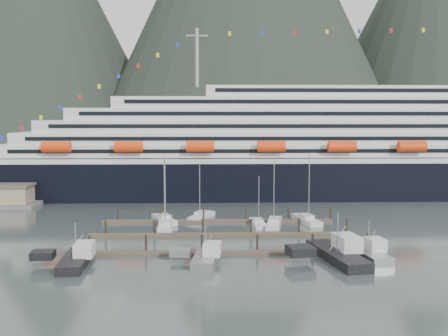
{
  "coord_description": "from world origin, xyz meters",
  "views": [
    {
      "loc": [
        -6.84,
        -91.92,
        21.77
      ],
      "look_at": [
        -3.51,
        22.0,
        10.83
      ],
      "focal_mm": 42.0,
      "sensor_mm": 36.0,
      "label": 1
    }
  ],
  "objects": [
    {
      "name": "trawler_d",
      "position": [
        17.87,
        -12.75,
        0.85
      ],
      "size": [
        8.36,
        11.24,
        6.46
      ],
      "rotation": [
        0.0,
        0.0,
        1.71
      ],
      "color": "#999C9F",
      "rests_on": "ground"
    },
    {
      "name": "dock_near",
      "position": [
        -4.93,
        -9.95,
        0.31
      ],
      "size": [
        48.18,
        2.28,
        3.2
      ],
      "color": "#3F3228",
      "rests_on": "ground"
    },
    {
      "name": "dock_mid",
      "position": [
        -4.93,
        3.05,
        0.31
      ],
      "size": [
        48.18,
        2.28,
        3.2
      ],
      "color": "#3F3228",
      "rests_on": "ground"
    },
    {
      "name": "dock_far",
      "position": [
        -4.93,
        16.05,
        0.31
      ],
      "size": [
        48.18,
        2.28,
        3.2
      ],
      "color": "#3F3228",
      "rests_on": "ground"
    },
    {
      "name": "sailboat_c",
      "position": [
        3.11,
        12.56,
        0.39
      ],
      "size": [
        3.04,
        8.69,
        10.61
      ],
      "rotation": [
        0.0,
        0.0,
        1.65
      ],
      "color": "#B2B2B2",
      "rests_on": "ground"
    },
    {
      "name": "trawler_c",
      "position": [
        12.67,
        -13.77,
        0.99
      ],
      "size": [
        11.66,
        16.28,
        8.11
      ],
      "rotation": [
        0.0,
        0.0,
        1.76
      ],
      "color": "black",
      "rests_on": "ground"
    },
    {
      "name": "ground",
      "position": [
        0.0,
        0.0,
        0.0
      ],
      "size": [
        1600.0,
        1600.0,
        0.0
      ],
      "primitive_type": "plane",
      "color": "#485554",
      "rests_on": "ground"
    },
    {
      "name": "mountains",
      "position": [
        52.48,
        588.54,
        163.4
      ],
      "size": [
        870.0,
        440.0,
        420.0
      ],
      "color": "black",
      "rests_on": "ground"
    },
    {
      "name": "sailboat_d",
      "position": [
        6.39,
        12.51,
        0.42
      ],
      "size": [
        4.58,
        11.12,
        14.0
      ],
      "rotation": [
        0.0,
        0.0,
        1.38
      ],
      "color": "#B2B2B2",
      "rests_on": "ground"
    },
    {
      "name": "sailboat_f",
      "position": [
        -8.46,
        19.99,
        0.42
      ],
      "size": [
        6.03,
        9.85,
        12.55
      ],
      "rotation": [
        0.0,
        0.0,
        1.2
      ],
      "color": "#B2B2B2",
      "rests_on": "ground"
    },
    {
      "name": "cruise_ship",
      "position": [
        30.03,
        54.94,
        12.04
      ],
      "size": [
        210.0,
        30.4,
        50.3
      ],
      "color": "black",
      "rests_on": "ground"
    },
    {
      "name": "sailboat_e",
      "position": [
        -16.25,
        16.69,
        0.43
      ],
      "size": [
        6.26,
        10.6,
        13.99
      ],
      "rotation": [
        0.0,
        0.0,
        1.94
      ],
      "color": "#B2B2B2",
      "rests_on": "ground"
    },
    {
      "name": "sailboat_b",
      "position": [
        -15.48,
        9.33,
        0.44
      ],
      "size": [
        3.36,
        10.71,
        15.51
      ],
      "rotation": [
        0.0,
        0.0,
        1.63
      ],
      "color": "#B2B2B2",
      "rests_on": "ground"
    },
    {
      "name": "sailboat_g",
      "position": [
        13.58,
        15.4,
        0.43
      ],
      "size": [
        4.82,
        11.3,
        15.12
      ],
      "rotation": [
        0.0,
        0.0,
        1.77
      ],
      "color": "#B2B2B2",
      "rests_on": "ground"
    },
    {
      "name": "trawler_a",
      "position": [
        -26.82,
        -15.01,
        0.89
      ],
      "size": [
        9.23,
        12.79,
        6.94
      ],
      "rotation": [
        0.0,
        0.0,
        1.62
      ],
      "color": "black",
      "rests_on": "ground"
    },
    {
      "name": "trawler_b",
      "position": [
        -7.49,
        -14.58,
        0.85
      ],
      "size": [
        7.9,
        10.36,
        6.51
      ],
      "rotation": [
        0.0,
        0.0,
        1.46
      ],
      "color": "#999C9F",
      "rests_on": "ground"
    }
  ]
}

